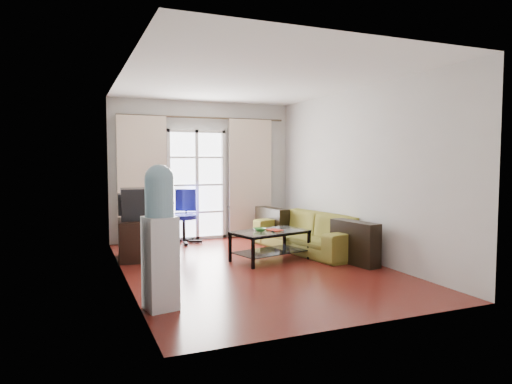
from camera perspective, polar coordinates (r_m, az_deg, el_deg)
floor at (r=6.77m, az=-0.43°, el=-9.31°), size 5.20×5.20×0.00m
ceiling at (r=6.69m, az=-0.45°, el=13.83°), size 5.20×5.20×0.00m
wall_back at (r=9.06m, az=-6.60°, el=2.65°), size 3.60×0.02×2.70m
wall_front at (r=4.29m, az=12.62°, el=1.12°), size 3.60×0.02×2.70m
wall_left at (r=6.15m, az=-16.20°, el=1.90°), size 0.02×5.20×2.70m
wall_right at (r=7.45m, az=12.52°, el=2.30°), size 0.02×5.20×2.70m
french_door at (r=8.97m, az=-7.41°, el=0.88°), size 1.16×0.06×2.15m
curtain_rod at (r=8.99m, az=-6.47°, el=9.21°), size 3.30×0.04×0.04m
curtain_left at (r=8.69m, az=-14.01°, el=1.52°), size 0.90×0.07×2.35m
curtain_right at (r=9.25m, az=-0.71°, el=1.78°), size 0.90×0.07×2.35m
radiator at (r=9.29m, az=-1.61°, el=-3.60°), size 0.64×0.12×0.64m
sofa at (r=7.89m, az=6.55°, el=-5.01°), size 2.51×1.58×0.65m
coffee_table at (r=7.12m, az=1.76°, el=-6.18°), size 1.28×0.92×0.47m
bowl at (r=7.04m, az=0.47°, el=-4.73°), size 0.20×0.20×0.05m
book at (r=7.01m, az=1.82°, el=-4.88°), size 0.32×0.35×0.02m
remote at (r=7.01m, az=2.53°, el=-4.90°), size 0.17×0.12×0.02m
tv_stand at (r=7.49m, az=-14.65°, el=-5.74°), size 0.63×0.88×0.62m
crt_tv at (r=7.48m, az=-14.80°, el=-1.46°), size 0.58×0.58×0.50m
task_chair at (r=8.72m, az=-8.96°, el=-4.37°), size 0.90×0.90×1.00m
water_cooler at (r=4.85m, az=-11.91°, el=-5.17°), size 0.36×0.36×1.52m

